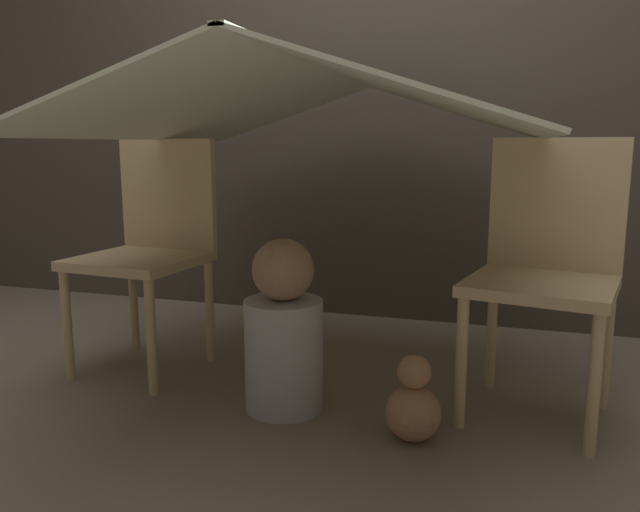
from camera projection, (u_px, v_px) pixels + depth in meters
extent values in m
plane|color=gray|center=(310.00, 403.00, 2.16)|extent=(8.80, 8.80, 0.00)
cube|color=#4C4238|center=(384.00, 68.00, 3.05)|extent=(7.00, 0.05, 2.50)
cylinder|color=#D1B27F|center=(67.00, 326.00, 2.34)|extent=(0.04, 0.04, 0.42)
cylinder|color=#D1B27F|center=(151.00, 337.00, 2.20)|extent=(0.04, 0.04, 0.42)
cylinder|color=#D1B27F|center=(134.00, 302.00, 2.69)|extent=(0.04, 0.04, 0.42)
cylinder|color=#D1B27F|center=(210.00, 311.00, 2.55)|extent=(0.04, 0.04, 0.42)
cube|color=#D1B27F|center=(139.00, 261.00, 2.40)|extent=(0.47, 0.47, 0.04)
cube|color=#D1B27F|center=(168.00, 194.00, 2.55)|extent=(0.44, 0.07, 0.45)
cylinder|color=#D1B27F|center=(461.00, 363.00, 1.94)|extent=(0.04, 0.04, 0.42)
cylinder|color=#D1B27F|center=(594.00, 386.00, 1.76)|extent=(0.04, 0.04, 0.42)
cylinder|color=#D1B27F|center=(492.00, 331.00, 2.27)|extent=(0.04, 0.04, 0.42)
cylinder|color=#D1B27F|center=(607.00, 348.00, 2.09)|extent=(0.04, 0.04, 0.42)
cube|color=#D1B27F|center=(541.00, 286.00, 1.97)|extent=(0.52, 0.52, 0.04)
cube|color=#D1B27F|center=(556.00, 204.00, 2.11)|extent=(0.44, 0.12, 0.45)
cube|color=silver|center=(221.00, 104.00, 2.19)|extent=(0.74, 1.53, 0.25)
cube|color=silver|center=(430.00, 99.00, 1.98)|extent=(0.74, 1.53, 0.25)
cube|color=silver|center=(320.00, 65.00, 2.07)|extent=(0.04, 1.53, 0.01)
cylinder|color=#B2B2B7|center=(284.00, 355.00, 2.09)|extent=(0.26, 0.26, 0.38)
sphere|color=#9E7556|center=(283.00, 270.00, 2.04)|extent=(0.21, 0.21, 0.21)
sphere|color=tan|center=(413.00, 413.00, 1.88)|extent=(0.17, 0.17, 0.17)
sphere|color=tan|center=(414.00, 372.00, 1.85)|extent=(0.10, 0.10, 0.10)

